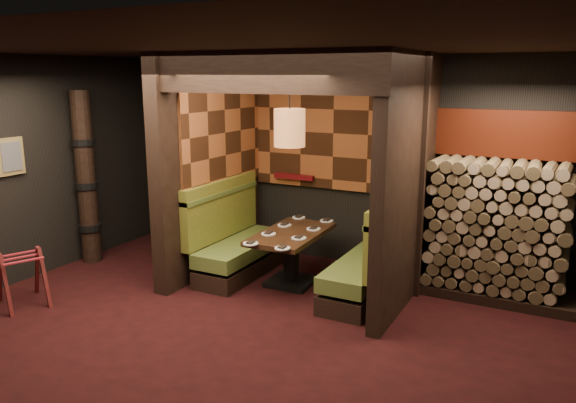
# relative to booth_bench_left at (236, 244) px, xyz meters

# --- Properties ---
(floor) EXTENTS (6.50, 5.50, 0.02)m
(floor) POSITION_rel_booth_bench_left_xyz_m (0.96, -1.65, -0.41)
(floor) COLOR black
(floor) RESTS_ON ground
(ceiling) EXTENTS (6.50, 5.50, 0.02)m
(ceiling) POSITION_rel_booth_bench_left_xyz_m (0.96, -1.65, 2.46)
(ceiling) COLOR black
(ceiling) RESTS_ON ground
(wall_back) EXTENTS (6.50, 0.02, 2.85)m
(wall_back) POSITION_rel_booth_bench_left_xyz_m (0.96, 1.11, 1.02)
(wall_back) COLOR black
(wall_back) RESTS_ON ground
(wall_left) EXTENTS (0.02, 5.50, 2.85)m
(wall_left) POSITION_rel_booth_bench_left_xyz_m (-2.30, -1.65, 1.02)
(wall_left) COLOR black
(wall_left) RESTS_ON ground
(partition_left) EXTENTS (0.20, 2.20, 2.85)m
(partition_left) POSITION_rel_booth_bench_left_xyz_m (-0.39, -0.00, 1.02)
(partition_left) COLOR black
(partition_left) RESTS_ON floor
(partition_right) EXTENTS (0.15, 2.10, 2.85)m
(partition_right) POSITION_rel_booth_bench_left_xyz_m (2.26, 0.05, 1.02)
(partition_right) COLOR black
(partition_right) RESTS_ON floor
(header_beam) EXTENTS (2.85, 0.18, 0.44)m
(header_beam) POSITION_rel_booth_bench_left_xyz_m (0.94, -0.95, 2.23)
(header_beam) COLOR black
(header_beam) RESTS_ON partition_left
(tapa_back_panel) EXTENTS (2.40, 0.06, 1.55)m
(tapa_back_panel) POSITION_rel_booth_bench_left_xyz_m (0.94, 1.06, 1.42)
(tapa_back_panel) COLOR #9D5128
(tapa_back_panel) RESTS_ON wall_back
(tapa_side_panel) EXTENTS (0.04, 1.85, 1.45)m
(tapa_side_panel) POSITION_rel_booth_bench_left_xyz_m (-0.27, 0.17, 1.45)
(tapa_side_panel) COLOR #9D5128
(tapa_side_panel) RESTS_ON partition_left
(lacquer_shelf) EXTENTS (0.60, 0.12, 0.07)m
(lacquer_shelf) POSITION_rel_booth_bench_left_xyz_m (0.36, 1.00, 0.78)
(lacquer_shelf) COLOR #620B12
(lacquer_shelf) RESTS_ON wall_back
(booth_bench_left) EXTENTS (0.68, 1.60, 1.14)m
(booth_bench_left) POSITION_rel_booth_bench_left_xyz_m (0.00, 0.00, 0.00)
(booth_bench_left) COLOR black
(booth_bench_left) RESTS_ON floor
(booth_bench_right) EXTENTS (0.68, 1.60, 1.14)m
(booth_bench_right) POSITION_rel_booth_bench_left_xyz_m (1.89, 0.00, 0.00)
(booth_bench_right) COLOR black
(booth_bench_right) RESTS_ON floor
(dining_table) EXTENTS (0.75, 1.32, 0.69)m
(dining_table) POSITION_rel_booth_bench_left_xyz_m (0.85, -0.04, 0.05)
(dining_table) COLOR black
(dining_table) RESTS_ON floor
(place_settings) EXTENTS (0.63, 1.53, 0.03)m
(place_settings) POSITION_rel_booth_bench_left_xyz_m (0.85, -0.04, 0.30)
(place_settings) COLOR white
(place_settings) RESTS_ON dining_table
(pendant_lamp) EXTENTS (0.37, 0.37, 1.09)m
(pendant_lamp) POSITION_rel_booth_bench_left_xyz_m (0.85, -0.09, 1.59)
(pendant_lamp) COLOR #AA6333
(pendant_lamp) RESTS_ON ceiling
(framed_picture) EXTENTS (0.05, 0.36, 0.46)m
(framed_picture) POSITION_rel_booth_bench_left_xyz_m (-2.25, -1.55, 1.22)
(framed_picture) COLOR olive
(framed_picture) RESTS_ON wall_left
(luggage_rack) EXTENTS (0.77, 0.67, 0.70)m
(luggage_rack) POSITION_rel_booth_bench_left_xyz_m (-1.61, -2.04, -0.05)
(luggage_rack) COLOR #48100F
(luggage_rack) RESTS_ON floor
(totem_column) EXTENTS (0.31, 0.31, 2.40)m
(totem_column) POSITION_rel_booth_bench_left_xyz_m (-2.09, -0.55, 0.79)
(totem_column) COLOR black
(totem_column) RESTS_ON floor
(firewood_stack) EXTENTS (1.73, 0.70, 1.64)m
(firewood_stack) POSITION_rel_booth_bench_left_xyz_m (3.25, 0.70, 0.42)
(firewood_stack) COLOR black
(firewood_stack) RESTS_ON floor
(mosaic_header) EXTENTS (1.83, 0.10, 0.56)m
(mosaic_header) POSITION_rel_booth_bench_left_xyz_m (3.25, 1.03, 1.52)
(mosaic_header) COLOR maroon
(mosaic_header) RESTS_ON wall_back
(bay_front_post) EXTENTS (0.08, 0.08, 2.85)m
(bay_front_post) POSITION_rel_booth_bench_left_xyz_m (2.35, 0.31, 1.02)
(bay_front_post) COLOR black
(bay_front_post) RESTS_ON floor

